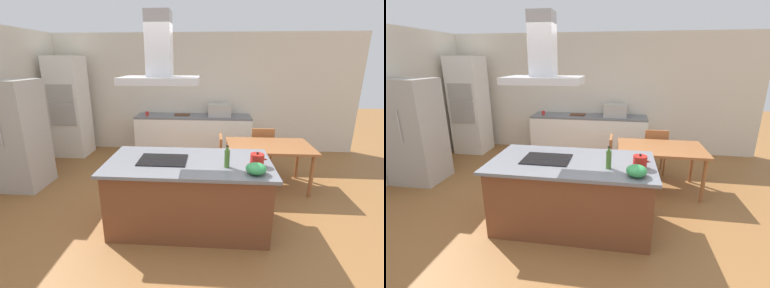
{
  "view_description": "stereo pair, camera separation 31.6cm",
  "coord_description": "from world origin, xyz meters",
  "views": [
    {
      "loc": [
        0.27,
        -3.17,
        2.12
      ],
      "look_at": [
        0.01,
        0.4,
        1.0
      ],
      "focal_mm": 25.33,
      "sensor_mm": 36.0,
      "label": 1
    },
    {
      "loc": [
        0.58,
        -3.13,
        2.12
      ],
      "look_at": [
        0.01,
        0.4,
        1.0
      ],
      "focal_mm": 25.33,
      "sensor_mm": 36.0,
      "label": 2
    }
  ],
  "objects": [
    {
      "name": "dining_table",
      "position": [
        1.25,
        1.24,
        0.67
      ],
      "size": [
        1.4,
        0.9,
        0.75
      ],
      "color": "#995B33",
      "rests_on": "ground"
    },
    {
      "name": "olive_oil_bottle",
      "position": [
        0.47,
        -0.17,
        1.01
      ],
      "size": [
        0.06,
        0.06,
        0.27
      ],
      "color": "#47722D",
      "rests_on": "kitchen_island"
    },
    {
      "name": "cutting_board",
      "position": [
        -0.4,
        2.93,
        0.91
      ],
      "size": [
        0.34,
        0.24,
        0.02
      ],
      "primitive_type": "cube",
      "color": "#59331E",
      "rests_on": "back_counter"
    },
    {
      "name": "ground",
      "position": [
        0.0,
        1.5,
        0.0
      ],
      "size": [
        16.0,
        16.0,
        0.0
      ],
      "primitive_type": "plane",
      "color": "#936033"
    },
    {
      "name": "wall_back",
      "position": [
        0.0,
        3.25,
        1.35
      ],
      "size": [
        7.2,
        0.1,
        2.7
      ],
      "primitive_type": "cube",
      "color": "beige",
      "rests_on": "ground"
    },
    {
      "name": "mixing_bowl",
      "position": [
        0.78,
        -0.35,
        0.96
      ],
      "size": [
        0.23,
        0.23,
        0.13
      ],
      "primitive_type": "ellipsoid",
      "color": "#33934C",
      "rests_on": "kitchen_island"
    },
    {
      "name": "cooktop",
      "position": [
        -0.33,
        0.0,
        0.91
      ],
      "size": [
        0.6,
        0.44,
        0.01
      ],
      "primitive_type": "cube",
      "color": "black",
      "rests_on": "kitchen_island"
    },
    {
      "name": "chair_at_left_end",
      "position": [
        0.33,
        1.24,
        0.51
      ],
      "size": [
        0.42,
        0.42,
        0.89
      ],
      "color": "teal",
      "rests_on": "ground"
    },
    {
      "name": "wall_oven_stack",
      "position": [
        -2.9,
        2.65,
        1.1
      ],
      "size": [
        0.7,
        0.66,
        2.2
      ],
      "color": "white",
      "rests_on": "ground"
    },
    {
      "name": "countertop_microwave",
      "position": [
        0.45,
        2.88,
        1.04
      ],
      "size": [
        0.5,
        0.38,
        0.28
      ],
      "primitive_type": "cube",
      "color": "#B2AFAA",
      "rests_on": "back_counter"
    },
    {
      "name": "chair_facing_back_wall",
      "position": [
        1.25,
        1.91,
        0.51
      ],
      "size": [
        0.42,
        0.42,
        0.89
      ],
      "color": "teal",
      "rests_on": "ground"
    },
    {
      "name": "kitchen_island",
      "position": [
        0.0,
        0.0,
        0.45
      ],
      "size": [
        2.06,
        1.08,
        0.9
      ],
      "color": "brown",
      "rests_on": "ground"
    },
    {
      "name": "range_hood",
      "position": [
        -0.33,
        0.0,
        2.1
      ],
      "size": [
        0.9,
        0.55,
        0.78
      ],
      "color": "#ADADB2"
    },
    {
      "name": "coffee_mug_red",
      "position": [
        -1.19,
        2.82,
        0.95
      ],
      "size": [
        0.08,
        0.08,
        0.09
      ],
      "primitive_type": "cylinder",
      "color": "red",
      "rests_on": "back_counter"
    },
    {
      "name": "back_counter",
      "position": [
        -0.14,
        2.88,
        0.45
      ],
      "size": [
        2.6,
        0.62,
        0.9
      ],
      "color": "white",
      "rests_on": "ground"
    },
    {
      "name": "refrigerator",
      "position": [
        -2.98,
        0.95,
        0.91
      ],
      "size": [
        0.8,
        0.73,
        1.82
      ],
      "color": "#B2AFAA",
      "rests_on": "ground"
    },
    {
      "name": "tea_kettle",
      "position": [
        0.83,
        -0.1,
        0.97
      ],
      "size": [
        0.22,
        0.16,
        0.17
      ],
      "color": "#B21E19",
      "rests_on": "kitchen_island"
    }
  ]
}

